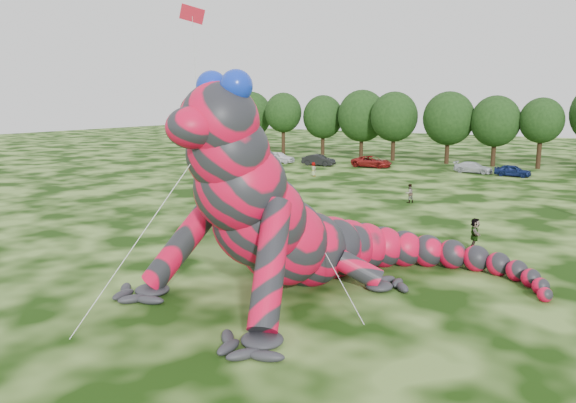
% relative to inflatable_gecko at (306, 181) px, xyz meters
% --- Properties ---
extents(ground, '(240.00, 240.00, 0.00)m').
position_rel_inflatable_gecko_xyz_m(ground, '(2.04, -4.60, -4.83)').
color(ground, '#16330A').
rests_on(ground, ground).
extents(inflatable_gecko, '(20.56, 22.76, 9.66)m').
position_rel_inflatable_gecko_xyz_m(inflatable_gecko, '(0.00, 0.00, 0.00)').
color(inflatable_gecko, red).
rests_on(inflatable_gecko, ground).
extents(flying_kite, '(2.73, 3.47, 14.27)m').
position_rel_inflatable_gecko_xyz_m(flying_kite, '(-10.56, 4.82, 7.75)').
color(flying_kite, red).
rests_on(flying_kite, ground).
extents(tree_0, '(6.91, 6.22, 9.51)m').
position_rel_inflatable_gecko_xyz_m(tree_0, '(-52.52, 54.64, -0.08)').
color(tree_0, black).
rests_on(tree_0, ground).
extents(tree_1, '(6.74, 6.07, 9.81)m').
position_rel_inflatable_gecko_xyz_m(tree_1, '(-46.31, 53.45, 0.07)').
color(tree_1, black).
rests_on(tree_1, ground).
extents(tree_2, '(7.04, 6.34, 9.64)m').
position_rel_inflatable_gecko_xyz_m(tree_2, '(-40.98, 54.16, -0.01)').
color(tree_2, black).
rests_on(tree_2, ground).
extents(tree_3, '(5.81, 5.23, 9.44)m').
position_rel_inflatable_gecko_xyz_m(tree_3, '(-33.68, 52.47, -0.11)').
color(tree_3, black).
rests_on(tree_3, ground).
extents(tree_4, '(6.22, 5.60, 9.06)m').
position_rel_inflatable_gecko_xyz_m(tree_4, '(-27.60, 54.11, -0.30)').
color(tree_4, black).
rests_on(tree_4, ground).
extents(tree_5, '(7.16, 6.44, 9.80)m').
position_rel_inflatable_gecko_xyz_m(tree_5, '(-21.08, 53.84, 0.07)').
color(tree_5, black).
rests_on(tree_5, ground).
extents(tree_6, '(6.52, 5.86, 9.49)m').
position_rel_inflatable_gecko_xyz_m(tree_6, '(-15.52, 52.09, -0.08)').
color(tree_6, black).
rests_on(tree_6, ground).
extents(tree_7, '(6.68, 6.01, 9.48)m').
position_rel_inflatable_gecko_xyz_m(tree_7, '(-8.04, 52.21, -0.09)').
color(tree_7, black).
rests_on(tree_7, ground).
extents(tree_8, '(6.14, 5.53, 8.94)m').
position_rel_inflatable_gecko_xyz_m(tree_8, '(-2.18, 52.39, -0.36)').
color(tree_8, black).
rests_on(tree_8, ground).
extents(tree_9, '(5.27, 4.74, 8.68)m').
position_rel_inflatable_gecko_xyz_m(tree_9, '(3.11, 52.75, -0.49)').
color(tree_9, black).
rests_on(tree_9, ground).
extents(car_0, '(4.49, 2.02, 1.50)m').
position_rel_inflatable_gecko_xyz_m(car_0, '(-27.68, 41.61, -4.08)').
color(car_0, white).
rests_on(car_0, ground).
extents(car_1, '(4.39, 1.74, 1.42)m').
position_rel_inflatable_gecko_xyz_m(car_1, '(-21.58, 41.56, -4.12)').
color(car_1, black).
rests_on(car_1, ground).
extents(car_2, '(5.07, 2.34, 1.41)m').
position_rel_inflatable_gecko_xyz_m(car_2, '(-15.03, 43.48, -4.13)').
color(car_2, maroon).
rests_on(car_2, ground).
extents(car_3, '(4.42, 1.89, 1.27)m').
position_rel_inflatable_gecko_xyz_m(car_3, '(-2.77, 44.49, -4.19)').
color(car_3, silver).
rests_on(car_3, ground).
extents(car_4, '(3.98, 1.87, 1.32)m').
position_rel_inflatable_gecko_xyz_m(car_4, '(1.71, 43.73, -4.17)').
color(car_4, navy).
rests_on(car_4, ground).
extents(spectator_1, '(0.92, 0.97, 1.57)m').
position_rel_inflatable_gecko_xyz_m(spectator_1, '(-2.75, 22.36, -4.05)').
color(spectator_1, gray).
rests_on(spectator_1, ground).
extents(spectator_5, '(0.96, 1.72, 1.77)m').
position_rel_inflatable_gecko_xyz_m(spectator_5, '(5.32, 10.45, -3.95)').
color(spectator_5, gray).
rests_on(spectator_5, ground).
extents(spectator_4, '(0.91, 0.81, 1.56)m').
position_rel_inflatable_gecko_xyz_m(spectator_4, '(-17.32, 32.40, -4.05)').
color(spectator_4, gray).
rests_on(spectator_4, ground).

